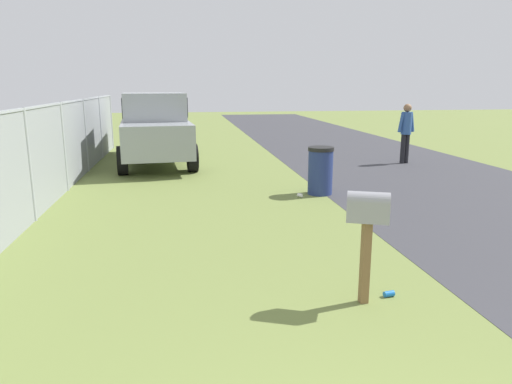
{
  "coord_description": "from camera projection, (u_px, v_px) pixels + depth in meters",
  "views": [
    {
      "loc": [
        -1.04,
        0.92,
        2.33
      ],
      "look_at": [
        5.06,
        -0.03,
        0.91
      ],
      "focal_mm": 32.98,
      "sensor_mm": 36.0,
      "label": 1
    }
  ],
  "objects": [
    {
      "name": "fence_section",
      "position": [
        48.0,
        152.0,
        9.15
      ],
      "size": [
        17.1,
        0.07,
        1.96
      ],
      "color": "#9EA3A8",
      "rests_on": "ground"
    },
    {
      "name": "litter_can_midfield_b",
      "position": [
        389.0,
        294.0,
        5.27
      ],
      "size": [
        0.08,
        0.13,
        0.07
      ],
      "primitive_type": "cylinder",
      "rotation": [
        0.0,
        1.57,
        1.72
      ],
      "color": "blue",
      "rests_on": "ground"
    },
    {
      "name": "pickup_truck",
      "position": [
        154.0,
        127.0,
        13.9
      ],
      "size": [
        5.68,
        2.48,
        2.09
      ],
      "rotation": [
        0.0,
        0.0,
        3.23
      ],
      "color": "#93999E",
      "rests_on": "ground"
    },
    {
      "name": "pedestrian",
      "position": [
        406.0,
        129.0,
        13.96
      ],
      "size": [
        0.3,
        0.57,
        1.77
      ],
      "rotation": [
        0.0,
        0.0,
        0.22
      ],
      "color": "black",
      "rests_on": "ground"
    },
    {
      "name": "trash_bin",
      "position": [
        320.0,
        171.0,
        10.1
      ],
      "size": [
        0.55,
        0.55,
        1.03
      ],
      "color": "navy",
      "rests_on": "ground"
    },
    {
      "name": "litter_cup_near_hydrant",
      "position": [
        300.0,
        195.0,
        9.91
      ],
      "size": [
        0.13,
        0.13,
        0.08
      ],
      "primitive_type": "cylinder",
      "rotation": [
        0.0,
        1.57,
        3.92
      ],
      "color": "white",
      "rests_on": "ground"
    },
    {
      "name": "mailbox",
      "position": [
        368.0,
        216.0,
        4.92
      ],
      "size": [
        0.35,
        0.48,
        1.24
      ],
      "rotation": [
        0.0,
        0.0,
        -0.38
      ],
      "color": "brown",
      "rests_on": "ground"
    }
  ]
}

